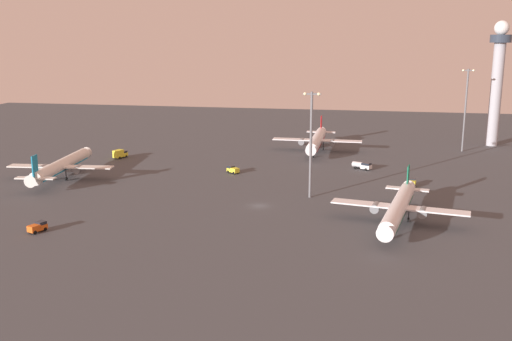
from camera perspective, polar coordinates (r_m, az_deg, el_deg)
ground_plane at (r=150.21m, az=0.31°, el=-3.48°), size 416.00×416.00×0.00m
control_tower at (r=249.29m, az=22.53°, el=8.56°), size 8.00×8.00×48.66m
airplane_terminal_side at (r=139.20m, az=13.77°, el=-3.50°), size 31.69×40.51×10.43m
airplane_far_stand at (r=187.51m, az=-18.51°, el=0.43°), size 32.55×41.74×10.70m
airplane_taxiway_distant at (r=222.78m, az=5.97°, el=2.97°), size 33.86×43.58×11.20m
baggage_tractor at (r=175.00m, az=15.01°, el=-1.16°), size 2.53×4.37×2.25m
maintenance_van at (r=138.94m, az=-20.56°, el=-5.19°), size 3.30×4.57×2.25m
catering_truck at (r=214.74m, az=-13.16°, el=1.61°), size 3.94×6.10×3.05m
cargo_loader at (r=185.90m, az=-2.27°, el=0.09°), size 4.48×4.07×2.25m
fuel_truck at (r=194.25m, az=10.35°, el=0.50°), size 6.60×4.52×2.35m
apron_light_east at (r=232.76m, az=19.80°, el=5.99°), size 4.80×0.90×31.02m
apron_light_west at (r=155.28m, az=5.40°, el=3.12°), size 4.80×0.90×28.52m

